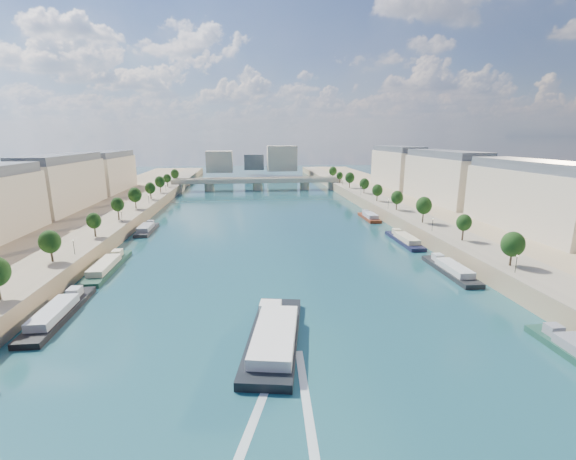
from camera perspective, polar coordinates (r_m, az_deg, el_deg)
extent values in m
plane|color=#0B2A34|center=(136.14, -2.81, -1.27)|extent=(700.00, 700.00, 0.00)
cube|color=#9E8460|center=(149.86, -31.48, -0.93)|extent=(44.00, 520.00, 5.00)
cube|color=#9E8460|center=(156.98, 24.43, 0.45)|extent=(44.00, 520.00, 5.00)
cube|color=gray|center=(143.49, -26.19, 0.17)|extent=(14.00, 520.00, 0.10)
cube|color=gray|center=(149.40, 19.56, 1.28)|extent=(14.00, 520.00, 0.10)
cylinder|color=#382B1E|center=(111.86, -31.08, -2.93)|extent=(0.50, 0.50, 3.82)
ellipsoid|color=black|center=(111.01, -31.30, -1.15)|extent=(4.80, 4.80, 5.52)
cylinder|color=#382B1E|center=(133.27, -26.88, -0.03)|extent=(0.50, 0.50, 3.82)
ellipsoid|color=black|center=(132.56, -27.05, 1.48)|extent=(4.80, 4.80, 5.52)
cylinder|color=#382B1E|center=(155.44, -23.87, 2.05)|extent=(0.50, 0.50, 3.82)
ellipsoid|color=black|center=(154.83, -24.00, 3.36)|extent=(4.80, 4.80, 5.52)
cylinder|color=#382B1E|center=(178.08, -21.61, 3.61)|extent=(0.50, 0.50, 3.82)
ellipsoid|color=black|center=(177.55, -21.71, 4.75)|extent=(4.80, 4.80, 5.52)
cylinder|color=#382B1E|center=(201.04, -19.86, 4.81)|extent=(0.50, 0.50, 3.82)
ellipsoid|color=black|center=(200.56, -19.94, 5.82)|extent=(4.80, 4.80, 5.52)
cylinder|color=#382B1E|center=(224.21, -18.46, 5.76)|extent=(0.50, 0.50, 3.82)
ellipsoid|color=black|center=(223.79, -18.53, 6.67)|extent=(4.80, 4.80, 5.52)
cylinder|color=#382B1E|center=(247.55, -17.33, 6.53)|extent=(0.50, 0.50, 3.82)
ellipsoid|color=black|center=(247.16, -17.39, 7.35)|extent=(4.80, 4.80, 5.52)
cylinder|color=#382B1E|center=(270.99, -16.38, 7.16)|extent=(0.50, 0.50, 3.82)
ellipsoid|color=black|center=(270.64, -16.43, 7.92)|extent=(4.80, 4.80, 5.52)
cylinder|color=#382B1E|center=(106.42, 30.20, -3.59)|extent=(0.50, 0.50, 3.82)
ellipsoid|color=black|center=(105.52, 30.43, -1.72)|extent=(4.80, 4.80, 5.52)
cylinder|color=#382B1E|center=(125.71, 23.85, -0.46)|extent=(0.50, 0.50, 3.82)
ellipsoid|color=black|center=(124.96, 24.00, 1.13)|extent=(4.80, 4.80, 5.52)
cylinder|color=#382B1E|center=(146.41, 19.24, 1.81)|extent=(0.50, 0.50, 3.82)
ellipsoid|color=black|center=(145.76, 19.35, 3.19)|extent=(4.80, 4.80, 5.52)
cylinder|color=#382B1E|center=(167.98, 15.79, 3.50)|extent=(0.50, 0.50, 3.82)
ellipsoid|color=black|center=(167.42, 15.87, 4.71)|extent=(4.80, 4.80, 5.52)
cylinder|color=#382B1E|center=(190.14, 13.13, 4.80)|extent=(0.50, 0.50, 3.82)
ellipsoid|color=black|center=(189.64, 13.19, 5.87)|extent=(4.80, 4.80, 5.52)
cylinder|color=#382B1E|center=(212.70, 11.02, 5.82)|extent=(0.50, 0.50, 3.82)
ellipsoid|color=black|center=(212.26, 11.06, 6.78)|extent=(4.80, 4.80, 5.52)
cylinder|color=#382B1E|center=(235.54, 9.31, 6.63)|extent=(0.50, 0.50, 3.82)
ellipsoid|color=black|center=(235.14, 9.34, 7.50)|extent=(4.80, 4.80, 5.52)
cylinder|color=#382B1E|center=(258.60, 7.90, 7.30)|extent=(0.50, 0.50, 3.82)
ellipsoid|color=black|center=(258.23, 7.92, 8.09)|extent=(4.80, 4.80, 5.52)
cylinder|color=#382B1E|center=(281.81, 6.72, 7.85)|extent=(0.50, 0.50, 3.82)
ellipsoid|color=black|center=(281.47, 6.74, 8.58)|extent=(4.80, 4.80, 5.52)
cylinder|color=black|center=(114.34, -29.13, -2.32)|extent=(0.14, 0.14, 4.00)
sphere|color=#FFE5B2|center=(113.84, -29.25, -1.30)|extent=(0.36, 0.36, 0.36)
cylinder|color=black|center=(150.93, -23.41, 1.82)|extent=(0.14, 0.14, 4.00)
sphere|color=#FFE5B2|center=(150.55, -23.49, 2.60)|extent=(0.36, 0.36, 0.36)
cylinder|color=black|center=(188.90, -19.95, 4.31)|extent=(0.14, 0.14, 4.00)
sphere|color=#FFE5B2|center=(188.60, -20.00, 4.94)|extent=(0.36, 0.36, 0.36)
cylinder|color=black|center=(227.57, -17.64, 5.95)|extent=(0.14, 0.14, 4.00)
sphere|color=#FFE5B2|center=(227.32, -17.68, 6.47)|extent=(0.36, 0.36, 0.36)
cylinder|color=black|center=(101.12, 30.70, -4.43)|extent=(0.14, 0.14, 4.00)
sphere|color=#FFE5B2|center=(100.55, 30.85, -3.29)|extent=(0.36, 0.36, 0.36)
cylinder|color=black|center=(133.90, 20.62, 0.68)|extent=(0.14, 0.14, 4.00)
sphere|color=#FFE5B2|center=(133.48, 20.69, 1.56)|extent=(0.36, 0.36, 0.36)
cylinder|color=black|center=(169.81, 14.64, 3.71)|extent=(0.14, 0.14, 4.00)
sphere|color=#FFE5B2|center=(169.48, 14.68, 4.41)|extent=(0.36, 0.36, 0.36)
cylinder|color=black|center=(207.22, 10.76, 5.65)|extent=(0.14, 0.14, 4.00)
sphere|color=#FFE5B2|center=(206.95, 10.78, 6.22)|extent=(0.36, 0.36, 0.36)
cylinder|color=black|center=(245.45, 8.06, 6.97)|extent=(0.14, 0.14, 4.00)
sphere|color=#FFE5B2|center=(245.22, 8.08, 7.46)|extent=(0.36, 0.36, 0.36)
cube|color=#C1B395|center=(189.98, -30.38, 5.74)|extent=(16.00, 52.00, 20.00)
cube|color=#474C54|center=(189.10, -30.81, 9.21)|extent=(14.72, 50.44, 3.20)
cube|color=#C1B395|center=(243.81, -24.94, 7.69)|extent=(16.00, 52.00, 20.00)
cube|color=#474C54|center=(243.13, -25.22, 10.41)|extent=(14.72, 50.44, 3.20)
cube|color=#C1B395|center=(148.48, 32.53, 3.76)|extent=(16.00, 52.00, 20.00)
cube|color=#474C54|center=(147.36, 33.11, 8.19)|extent=(14.72, 50.44, 3.20)
cube|color=#C1B395|center=(196.65, 22.08, 6.82)|extent=(16.00, 52.00, 20.00)
cube|color=#474C54|center=(195.80, 22.39, 10.19)|extent=(14.72, 50.44, 3.20)
cube|color=#C1B395|center=(249.05, 15.82, 8.54)|extent=(16.00, 52.00, 20.00)
cube|color=#474C54|center=(248.38, 15.99, 11.21)|extent=(14.72, 50.44, 3.20)
cube|color=#C1B395|center=(342.71, -10.10, 9.94)|extent=(22.00, 18.00, 18.00)
cube|color=#C1B395|center=(353.35, -0.93, 10.58)|extent=(26.00, 20.00, 22.00)
cube|color=#474C54|center=(367.13, -5.09, 10.02)|extent=(18.00, 16.00, 14.00)
cube|color=#C1B79E|center=(260.79, -4.54, 7.28)|extent=(112.00, 11.00, 2.20)
cube|color=#C1B79E|center=(255.66, -4.51, 7.49)|extent=(112.00, 0.80, 0.90)
cube|color=#C1B79E|center=(265.60, -4.58, 7.72)|extent=(112.00, 0.80, 0.90)
cylinder|color=#C1B79E|center=(262.26, -11.57, 6.26)|extent=(6.40, 6.40, 5.00)
cylinder|color=#C1B79E|center=(261.23, -4.53, 6.47)|extent=(6.40, 6.40, 5.00)
cylinder|color=#C1B79E|center=(264.10, 2.47, 6.58)|extent=(6.40, 6.40, 5.00)
cube|color=#C1B79E|center=(264.87, -15.91, 6.09)|extent=(6.00, 12.00, 5.00)
cube|color=#C1B79E|center=(267.83, 6.74, 6.60)|extent=(6.00, 12.00, 5.00)
cube|color=black|center=(70.67, -2.12, -15.69)|extent=(13.34, 30.15, 2.08)
cube|color=white|center=(67.68, -1.98, -15.20)|extent=(10.06, 19.85, 1.87)
cube|color=white|center=(77.55, -2.61, -11.28)|extent=(4.71, 4.18, 1.80)
cube|color=silver|center=(56.63, -4.29, -24.63)|extent=(8.82, 25.20, 0.04)
cube|color=silver|center=(57.10, 2.76, -24.24)|extent=(2.64, 26.03, 0.04)
cube|color=black|center=(91.25, -30.76, -10.78)|extent=(5.00, 25.48, 1.80)
cube|color=#A7ACB3|center=(88.92, -31.43, -10.29)|extent=(4.10, 14.01, 1.60)
cube|color=#A7ACB3|center=(97.03, -29.06, -8.01)|extent=(2.50, 3.06, 1.80)
cube|color=#1A4231|center=(115.69, -25.11, -5.16)|extent=(5.00, 27.84, 1.80)
cube|color=beige|center=(113.19, -25.55, -4.71)|extent=(4.10, 15.31, 1.60)
cube|color=beige|center=(122.73, -23.98, -3.13)|extent=(2.50, 3.34, 1.80)
cube|color=#2A2A2D|center=(155.41, -20.16, -0.11)|extent=(5.00, 19.80, 1.80)
cube|color=gray|center=(153.55, -20.35, 0.37)|extent=(4.10, 10.89, 1.60)
cube|color=gray|center=(160.65, -19.72, 1.02)|extent=(2.50, 2.38, 1.80)
cube|color=gray|center=(83.95, 34.67, -12.05)|extent=(2.50, 2.28, 1.80)
cube|color=black|center=(110.99, 22.87, -5.71)|extent=(5.00, 23.36, 1.80)
cube|color=silver|center=(108.93, 23.42, -5.18)|extent=(4.10, 12.85, 1.60)
cube|color=silver|center=(116.28, 21.31, -3.77)|extent=(2.50, 2.80, 1.80)
cube|color=#171833|center=(136.97, 16.83, -1.64)|extent=(5.00, 23.59, 1.80)
cube|color=beige|center=(134.87, 17.19, -1.15)|extent=(4.10, 12.98, 1.60)
cube|color=beige|center=(142.85, 15.79, -0.20)|extent=(2.50, 2.83, 1.80)
cube|color=maroon|center=(171.82, 11.93, 1.70)|extent=(5.00, 18.64, 1.80)
cube|color=#B3B6C0|center=(170.10, 12.11, 2.15)|extent=(4.10, 10.25, 1.60)
cube|color=#B3B6C0|center=(176.68, 11.40, 2.65)|extent=(2.50, 2.24, 1.80)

